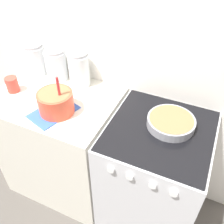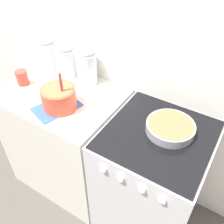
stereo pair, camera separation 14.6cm
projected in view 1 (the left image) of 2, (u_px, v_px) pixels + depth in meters
name	position (u px, v px, depth m)	size (l,w,h in m)	color
wall_back	(132.00, 48.00, 1.57)	(4.63, 0.05, 2.40)	white
countertop_cabinet	(63.00, 144.00, 1.95)	(0.82, 0.62, 0.91)	silver
stove	(152.00, 177.00, 1.72)	(0.61, 0.64, 0.91)	silver
mixing_bowl	(56.00, 101.00, 1.50)	(0.21, 0.21, 0.26)	#D84C33
baking_pan	(171.00, 122.00, 1.43)	(0.27, 0.27, 0.06)	gray
storage_jar_left	(35.00, 61.00, 1.83)	(0.16, 0.16, 0.23)	silver
storage_jar_middle	(56.00, 67.00, 1.78)	(0.15, 0.15, 0.22)	silver
storage_jar_right	(79.00, 71.00, 1.71)	(0.14, 0.14, 0.24)	silver
tin_can	(12.00, 85.00, 1.68)	(0.08, 0.08, 0.10)	#CC3F33
recipe_page	(54.00, 112.00, 1.54)	(0.27, 0.33, 0.01)	#3359B2
measuring_spoon	(55.00, 118.00, 1.47)	(0.12, 0.04, 0.04)	white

